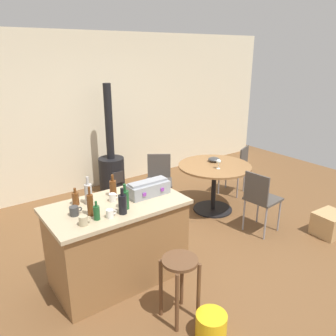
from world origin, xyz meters
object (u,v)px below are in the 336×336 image
Objects in this scene: bottle_3 at (76,198)px; bottle_5 at (125,199)px; wood_stove at (112,168)px; cup_0 at (74,211)px; bottle_0 at (113,188)px; wooden_stool at (180,275)px; dining_table at (214,176)px; folding_chair_near at (237,166)px; serving_bowl at (214,159)px; bottle_4 at (123,204)px; cardboard_box at (329,224)px; bottle_6 at (90,204)px; kitchen_island at (118,242)px; folding_chair_left at (260,197)px; folding_chair_far at (159,178)px; wine_glass at (219,162)px; bottle_1 at (88,193)px; plastic_bucket at (211,325)px; cup_3 at (84,221)px; bottle_2 at (97,212)px; cup_2 at (113,197)px; cup_1 at (110,213)px.

bottle_5 is (0.36, -0.38, 0.03)m from bottle_3.
wood_stove reaches higher than cup_0.
bottle_3 is (-0.41, 0.03, -0.02)m from bottle_0.
wooden_stool is 0.57× the size of dining_table.
folding_chair_near is 3.19m from bottle_3.
folding_chair_near is 6.93× the size of cup_0.
bottle_5 reaches higher than serving_bowl.
bottle_4 reaches higher than cardboard_box.
bottle_0 is at bearing -4.40° from bottle_3.
bottle_4 is (-0.12, -0.43, 0.01)m from bottle_0.
bottle_6 is at bearing 122.10° from wooden_stool.
folding_chair_left is at bearing -6.90° from kitchen_island.
folding_chair_far is 2.13× the size of cardboard_box.
bottle_5 is 2.00m from wine_glass.
bottle_1 reaches higher than folding_chair_far.
bottle_3 is at bearing 133.85° from bottle_5.
dining_table is 2.56m from plastic_bucket.
wine_glass is 0.80× the size of serving_bowl.
cup_0 is 0.23m from cup_3.
bottle_5 is (-2.73, -1.03, 0.49)m from folding_chair_near.
bottle_5 reaches higher than cup_0.
bottle_2 is 1.43m from plastic_bucket.
bottle_5 is (-1.99, 0.09, 0.47)m from folding_chair_left.
folding_chair_near is 2.11× the size of cardboard_box.
bottle_0 is 3.00m from cardboard_box.
kitchen_island is 1.79m from folding_chair_far.
cup_0 is at bearing -159.66° from bottle_0.
folding_chair_far reaches higher than serving_bowl.
bottle_5 is at bearing 102.45° from plastic_bucket.
bottle_6 is 3.27m from cardboard_box.
cup_2 is (0.44, 0.07, -0.00)m from cup_0.
kitchen_island is 1.27m from plastic_bucket.
cardboard_box reaches higher than plastic_bucket.
cup_1 is at bearing -137.17° from folding_chair_far.
wine_glass is at bearing 11.46° from cup_0.
bottle_3 is at bearing -124.98° from wood_stove.
bottle_2 is at bearing -160.52° from folding_chair_near.
bottle_3 reaches higher than folding_chair_left.
cardboard_box is 2.53m from plastic_bucket.
kitchen_island is at bearing -115.36° from wood_stove.
bottle_0 reaches higher than cardboard_box.
cup_1 is at bearing -84.50° from bottle_1.
bottle_3 is 1.65× the size of cup_2.
folding_chair_far is at bearing 115.38° from folding_chair_left.
bottle_2 is 0.25m from cup_0.
bottle_4 reaches higher than dining_table.
folding_chair_far is at bearing 151.47° from serving_bowl.
bottle_6 is 0.72× the size of cardboard_box.
plastic_bucket is at bearing -75.84° from wooden_stool.
cardboard_box is (3.20, -0.85, -0.78)m from cup_0.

